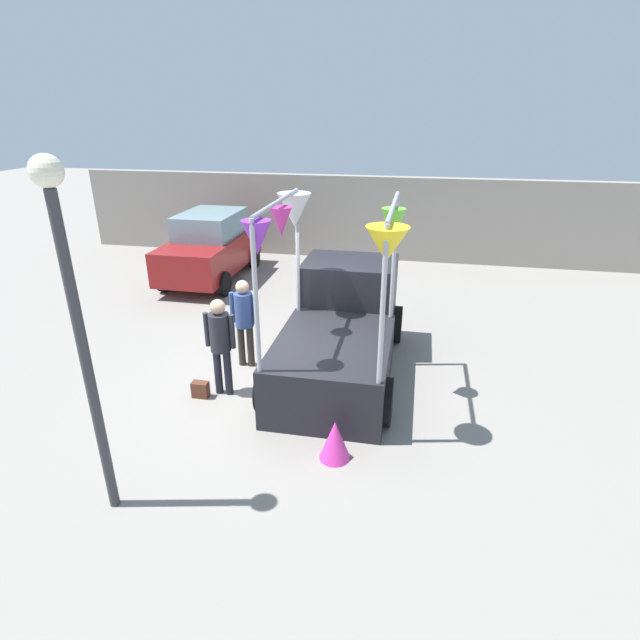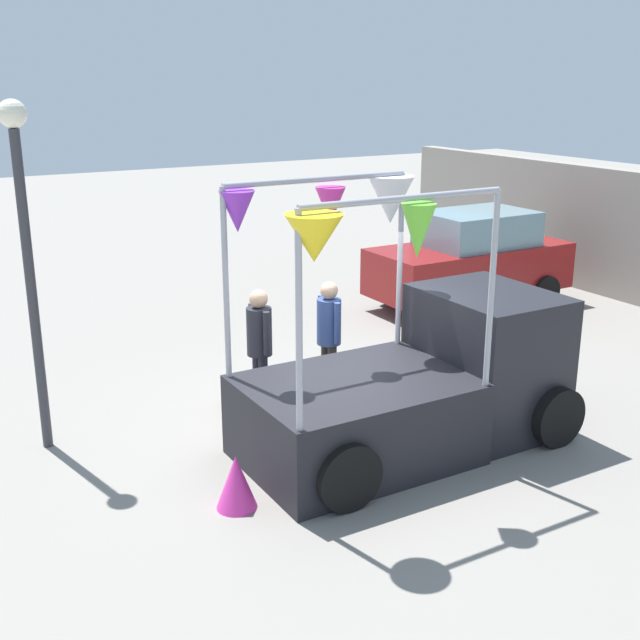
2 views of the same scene
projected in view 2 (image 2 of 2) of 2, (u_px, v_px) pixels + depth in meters
name	position (u px, v px, depth m)	size (l,w,h in m)	color
ground_plane	(334.00, 424.00, 10.57)	(60.00, 60.00, 0.00)	gray
vendor_truck	(425.00, 374.00, 9.89)	(2.55, 4.18, 3.27)	black
parked_car	(471.00, 259.00, 15.72)	(1.88, 4.00, 1.88)	maroon
person_customer	(259.00, 339.00, 10.68)	(0.53, 0.34, 1.72)	black
person_vendor	(329.00, 329.00, 11.15)	(0.53, 0.34, 1.70)	#2D2823
handbag	(237.00, 396.00, 11.14)	(0.28, 0.16, 0.28)	#592D1E
street_lamp	(25.00, 231.00, 9.17)	(0.32, 0.32, 4.17)	#333338
folded_kite_bundle_magenta	(236.00, 482.00, 8.46)	(0.44, 0.44, 0.60)	#D83399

